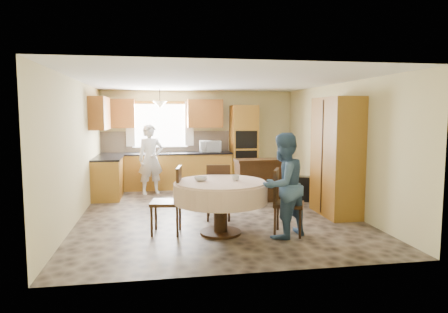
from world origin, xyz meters
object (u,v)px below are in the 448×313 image
oven_tower (244,146)px  chair_back (219,189)px  cupboard (337,157)px  chair_right (283,198)px  person_sink (151,159)px  dining_table (221,193)px  person_dining (283,185)px  sideboard (262,181)px  chair_left (171,197)px

oven_tower → chair_back: bearing=-109.9°
oven_tower → cupboard: size_ratio=0.96×
chair_right → person_sink: bearing=54.0°
dining_table → chair_back: (0.10, 0.82, -0.10)m
dining_table → person_dining: (0.92, -0.32, 0.15)m
sideboard → chair_back: size_ratio=1.19×
chair_right → oven_tower: bearing=19.8°
dining_table → chair_back: size_ratio=1.46×
dining_table → person_sink: 3.62m
cupboard → dining_table: cupboard is taller
dining_table → chair_right: chair_right is taller
cupboard → dining_table: size_ratio=1.49×
dining_table → chair_left: chair_left is taller
chair_left → chair_back: bearing=137.6°
chair_back → person_dining: person_dining is taller
oven_tower → person_dining: (-0.35, -4.38, -0.25)m
oven_tower → person_sink: bearing=-165.5°
chair_right → person_sink: 4.18m
cupboard → dining_table: (-2.34, -0.85, -0.44)m
chair_left → person_dining: bearing=83.7°
sideboard → person_dining: person_dining is taller
oven_tower → chair_right: (-0.29, -4.23, -0.49)m
chair_back → chair_right: 1.33m
person_sink → person_dining: (2.04, -3.76, -0.02)m
chair_back → person_sink: bearing=-55.3°
person_dining → sideboard: bearing=-129.2°
chair_right → person_sink: person_sink is taller
chair_back → oven_tower: bearing=-100.2°
oven_tower → chair_left: oven_tower is taller
chair_right → person_sink: size_ratio=0.62×
cupboard → chair_back: (-2.24, -0.03, -0.54)m
cupboard → dining_table: 2.53m
sideboard → dining_table: sideboard is taller
cupboard → person_sink: bearing=143.2°
oven_tower → sideboard: size_ratio=1.76×
cupboard → person_sink: cupboard is taller
sideboard → cupboard: cupboard is taller
dining_table → person_sink: (-1.12, 3.44, 0.17)m
dining_table → chair_left: size_ratio=1.38×
person_sink → chair_left: bearing=-99.1°
dining_table → chair_back: chair_back is taller
cupboard → chair_back: size_ratio=2.18×
dining_table → chair_right: (0.98, -0.17, -0.09)m
sideboard → person_dining: (-0.38, -2.60, 0.37)m
oven_tower → person_dining: size_ratio=1.32×
sideboard → oven_tower: bearing=87.7°
cupboard → chair_right: size_ratio=2.13×
chair_left → person_dining: (1.68, -0.47, 0.22)m
chair_left → dining_table: bearing=88.4°
chair_left → chair_right: bearing=89.1°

